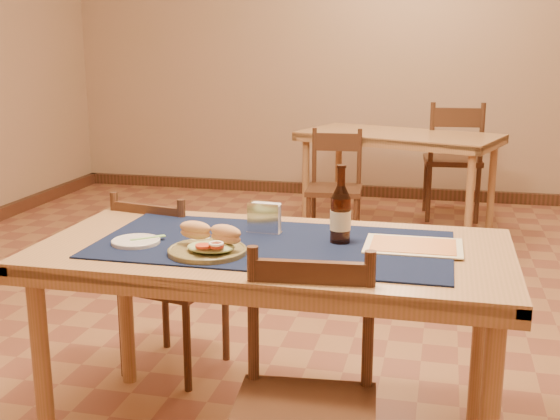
% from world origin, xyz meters
% --- Properties ---
extents(room, '(6.04, 7.04, 2.84)m').
position_xyz_m(room, '(0.00, 0.00, 1.40)').
color(room, '#956341').
rests_on(room, ground).
extents(main_table, '(1.60, 0.80, 0.75)m').
position_xyz_m(main_table, '(0.00, -0.80, 0.67)').
color(main_table, '#A2734C').
rests_on(main_table, ground).
extents(placemat, '(1.20, 0.60, 0.01)m').
position_xyz_m(placemat, '(0.00, -0.80, 0.75)').
color(placemat, black).
rests_on(placemat, main_table).
extents(baseboard, '(6.00, 7.00, 0.10)m').
position_xyz_m(baseboard, '(0.00, 0.00, 0.05)').
color(baseboard, '#462619').
rests_on(baseboard, ground).
extents(back_table, '(1.62, 1.15, 0.75)m').
position_xyz_m(back_table, '(0.21, 2.35, 0.67)').
color(back_table, '#A2734C').
rests_on(back_table, ground).
extents(chair_main_far, '(0.45, 0.45, 0.82)m').
position_xyz_m(chair_main_far, '(-0.58, -0.35, 0.43)').
color(chair_main_far, '#462619').
rests_on(chair_main_far, ground).
extents(chair_main_near, '(0.43, 0.43, 0.85)m').
position_xyz_m(chair_main_near, '(0.21, -1.29, 0.44)').
color(chair_main_near, '#462619').
rests_on(chair_main_near, ground).
extents(chair_back_near, '(0.41, 0.41, 0.82)m').
position_xyz_m(chair_back_near, '(-0.19, 1.80, 0.43)').
color(chair_back_near, '#462619').
rests_on(chair_back_near, ground).
extents(chair_back_far, '(0.49, 0.49, 0.97)m').
position_xyz_m(chair_back_far, '(0.63, 2.78, 0.50)').
color(chair_back_far, '#462619').
rests_on(chair_back_far, ground).
extents(sandwich_plate, '(0.26, 0.26, 0.10)m').
position_xyz_m(sandwich_plate, '(-0.18, -0.96, 0.78)').
color(sandwich_plate, olive).
rests_on(sandwich_plate, placemat).
extents(side_plate, '(0.17, 0.17, 0.01)m').
position_xyz_m(side_plate, '(-0.46, -0.90, 0.76)').
color(side_plate, silver).
rests_on(side_plate, placemat).
extents(fork, '(0.10, 0.09, 0.00)m').
position_xyz_m(fork, '(-0.42, -0.87, 0.77)').
color(fork, '#85CC6F').
rests_on(fork, side_plate).
extents(beer_bottle, '(0.07, 0.07, 0.27)m').
position_xyz_m(beer_bottle, '(0.22, -0.73, 0.86)').
color(beer_bottle, '#461C0C').
rests_on(beer_bottle, placemat).
extents(napkin_holder, '(0.13, 0.05, 0.11)m').
position_xyz_m(napkin_holder, '(-0.06, -0.67, 0.81)').
color(napkin_holder, silver).
rests_on(napkin_holder, placemat).
extents(menu_card, '(0.33, 0.24, 0.01)m').
position_xyz_m(menu_card, '(0.47, -0.73, 0.76)').
color(menu_card, beige).
rests_on(menu_card, placemat).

